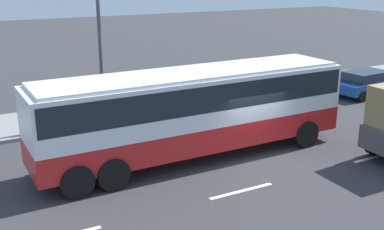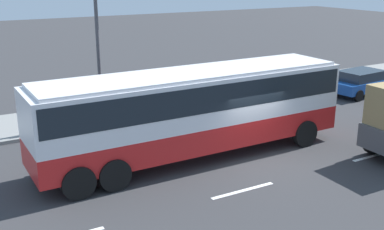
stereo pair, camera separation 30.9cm
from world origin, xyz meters
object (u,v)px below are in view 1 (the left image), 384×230
object	(u,v)px
coach_bus	(194,105)
street_lamp	(104,44)
pedestrian_near_curb	(70,104)
car_blue_saloon	(367,82)

from	to	relation	value
coach_bus	street_lamp	world-z (taller)	street_lamp
pedestrian_near_curb	street_lamp	size ratio (longest dim) A/B	0.28
coach_bus	car_blue_saloon	xyz separation A→B (m)	(13.32, 3.61, -1.32)
coach_bus	car_blue_saloon	distance (m)	13.86
coach_bus	street_lamp	xyz separation A→B (m)	(-1.55, 5.69, 1.66)
car_blue_saloon	street_lamp	world-z (taller)	street_lamp
car_blue_saloon	street_lamp	bearing A→B (deg)	167.17
coach_bus	car_blue_saloon	world-z (taller)	coach_bus
coach_bus	pedestrian_near_curb	size ratio (longest dim) A/B	7.00
coach_bus	pedestrian_near_curb	xyz separation A→B (m)	(-3.27, 5.71, -0.93)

